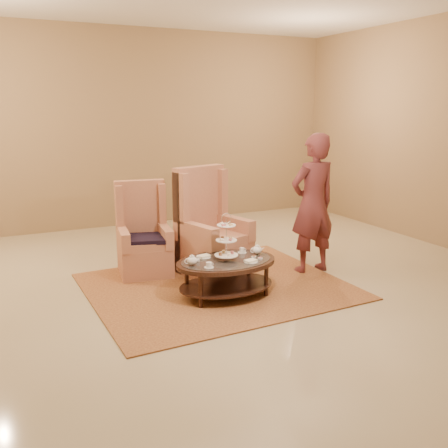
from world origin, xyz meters
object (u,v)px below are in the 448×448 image
tea_table (226,267)px  armchair_left (144,243)px  armchair_right (209,238)px  person (313,204)px

tea_table → armchair_left: 1.38m
armchair_right → person: size_ratio=0.76×
armchair_right → tea_table: bearing=-117.3°
tea_table → armchair_left: armchair_left is taller
tea_table → armchair_left: (-0.61, 1.23, 0.05)m
tea_table → person: (1.41, 0.34, 0.55)m
armchair_left → person: (2.02, -0.89, 0.51)m
tea_table → armchair_right: armchair_right is taller
armchair_right → person: bearing=-39.5°
armchair_left → person: size_ratio=0.66×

